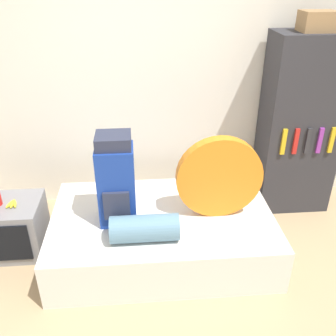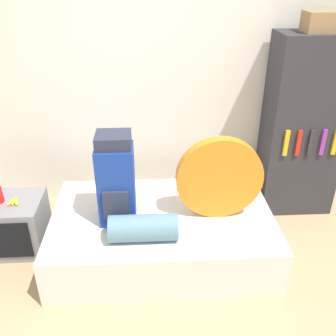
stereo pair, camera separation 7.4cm
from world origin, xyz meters
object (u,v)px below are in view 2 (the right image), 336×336
(cardboard_box, at_px, (322,22))
(backpack, at_px, (116,180))
(sleeping_roll, at_px, (143,228))
(television, at_px, (12,225))
(bookshelf, at_px, (303,128))
(tent_bag, at_px, (219,178))

(cardboard_box, bearing_deg, backpack, -158.37)
(backpack, distance_m, sleeping_roll, 0.44)
(backpack, distance_m, television, 1.13)
(bookshelf, bearing_deg, sleeping_roll, -147.45)
(tent_bag, bearing_deg, sleeping_roll, -154.54)
(cardboard_box, bearing_deg, bookshelf, 53.44)
(bookshelf, xyz_separation_m, cardboard_box, (-0.02, -0.03, 0.98))
(sleeping_roll, bearing_deg, television, 158.59)
(backpack, bearing_deg, television, 169.16)
(bookshelf, bearing_deg, tent_bag, -143.26)
(tent_bag, height_order, cardboard_box, cardboard_box)
(sleeping_roll, height_order, cardboard_box, cardboard_box)
(television, relative_size, cardboard_box, 1.91)
(tent_bag, bearing_deg, backpack, -178.61)
(backpack, height_order, bookshelf, bookshelf)
(backpack, xyz_separation_m, cardboard_box, (1.77, 0.70, 1.09))
(tent_bag, bearing_deg, bookshelf, 36.74)
(backpack, height_order, tent_bag, backpack)
(tent_bag, xyz_separation_m, cardboard_box, (0.93, 0.68, 1.11))
(tent_bag, xyz_separation_m, television, (-1.82, 0.17, -0.52))
(sleeping_roll, bearing_deg, bookshelf, 32.55)
(tent_bag, xyz_separation_m, sleeping_roll, (-0.63, -0.30, -0.25))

